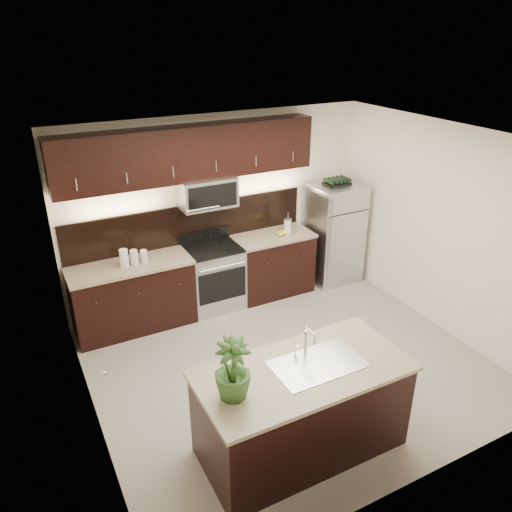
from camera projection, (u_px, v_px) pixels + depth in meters
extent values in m
plane|color=gray|center=(289.00, 364.00, 6.07)|extent=(4.50, 4.50, 0.00)
cube|color=silver|center=(219.00, 210.00, 7.10)|extent=(4.50, 0.02, 2.70)
cube|color=silver|center=(425.00, 364.00, 3.89)|extent=(4.50, 0.02, 2.70)
cube|color=silver|center=(81.00, 314.00, 4.56)|extent=(0.02, 4.00, 2.70)
cube|color=silver|center=(441.00, 229.00, 6.44)|extent=(0.02, 4.00, 2.70)
cube|color=white|center=(296.00, 142.00, 4.92)|extent=(4.50, 4.00, 0.02)
cube|color=beige|center=(108.00, 396.00, 4.07)|extent=(0.04, 0.80, 2.02)
sphere|color=silver|center=(103.00, 373.00, 4.34)|extent=(0.06, 0.06, 0.06)
cube|color=black|center=(65.00, 254.00, 5.04)|extent=(0.01, 0.32, 0.46)
cube|color=white|center=(65.00, 254.00, 5.04)|extent=(0.00, 0.24, 0.36)
cube|color=black|center=(133.00, 297.00, 6.64)|extent=(1.57, 0.62, 0.90)
cube|color=black|center=(272.00, 265.00, 7.53)|extent=(1.16, 0.62, 0.90)
cube|color=#B2B2B7|center=(214.00, 278.00, 7.13)|extent=(0.76, 0.62, 0.90)
cube|color=black|center=(213.00, 249.00, 6.93)|extent=(0.76, 0.60, 0.03)
cube|color=#C3B392|center=(129.00, 266.00, 6.44)|extent=(1.59, 0.65, 0.04)
cube|color=#C3B392|center=(273.00, 236.00, 7.33)|extent=(1.18, 0.65, 0.04)
cube|color=black|center=(190.00, 224.00, 6.96)|extent=(3.49, 0.02, 0.56)
cube|color=#B2B2B7|center=(207.00, 192.00, 6.69)|extent=(0.76, 0.40, 0.40)
cube|color=black|center=(189.00, 153.00, 6.40)|extent=(3.49, 0.33, 0.70)
cube|color=black|center=(302.00, 411.00, 4.70)|extent=(1.90, 0.90, 0.90)
cube|color=#C3B392|center=(304.00, 371.00, 4.50)|extent=(1.96, 0.96, 0.04)
cube|color=silver|center=(318.00, 364.00, 4.55)|extent=(0.84, 0.50, 0.01)
cylinder|color=silver|center=(306.00, 341.00, 4.67)|extent=(0.03, 0.03, 0.24)
cylinder|color=silver|center=(311.00, 332.00, 4.55)|extent=(0.02, 0.14, 0.02)
cylinder|color=silver|center=(315.00, 340.00, 4.52)|extent=(0.02, 0.02, 0.10)
cube|color=#B2B2B7|center=(333.00, 233.00, 7.79)|extent=(0.76, 0.68, 1.57)
cube|color=black|center=(337.00, 184.00, 7.44)|extent=(0.39, 0.24, 0.03)
cylinder|color=black|center=(329.00, 182.00, 7.36)|extent=(0.06, 0.22, 0.06)
cylinder|color=black|center=(333.00, 181.00, 7.39)|extent=(0.06, 0.22, 0.06)
cylinder|color=black|center=(337.00, 181.00, 7.42)|extent=(0.06, 0.22, 0.06)
cylinder|color=black|center=(341.00, 180.00, 7.46)|extent=(0.06, 0.22, 0.06)
cylinder|color=black|center=(345.00, 179.00, 7.49)|extent=(0.06, 0.22, 0.06)
imported|color=#2C5120|center=(232.00, 369.00, 4.05)|extent=(0.35, 0.35, 0.55)
cylinder|color=silver|center=(124.00, 258.00, 6.32)|extent=(0.11, 0.11, 0.24)
cylinder|color=beige|center=(134.00, 257.00, 6.39)|extent=(0.10, 0.10, 0.20)
cylinder|color=beige|center=(144.00, 256.00, 6.45)|extent=(0.09, 0.09, 0.17)
cylinder|color=silver|center=(288.00, 227.00, 7.33)|extent=(0.11, 0.11, 0.21)
cylinder|color=silver|center=(288.00, 219.00, 7.28)|extent=(0.11, 0.11, 0.02)
cylinder|color=silver|center=(288.00, 216.00, 7.26)|extent=(0.01, 0.01, 0.09)
ellipsoid|color=gold|center=(278.00, 234.00, 7.27)|extent=(0.24, 0.21, 0.06)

